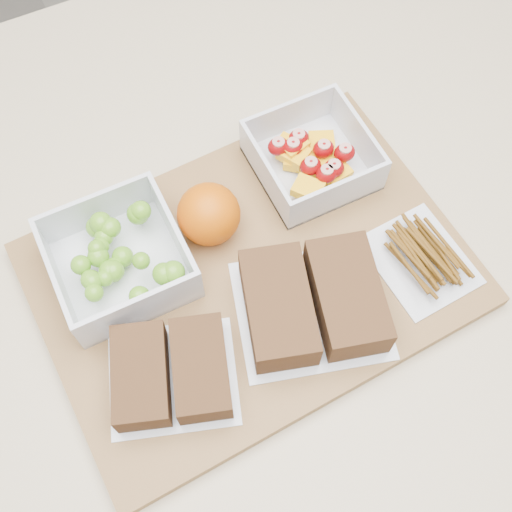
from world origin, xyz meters
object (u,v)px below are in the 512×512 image
object	(u,v)px
cutting_board	(252,274)
grape_container	(119,258)
orange	(209,214)
sandwich_bag_center	(313,302)
sandwich_bag_left	(171,372)
fruit_container	(312,159)
pretzel_bag	(422,256)

from	to	relation	value
cutting_board	grape_container	xyz separation A→B (m)	(-0.12, 0.06, 0.03)
orange	sandwich_bag_center	world-z (taller)	orange
sandwich_bag_left	sandwich_bag_center	size ratio (longest dim) A/B	0.83
fruit_container	pretzel_bag	xyz separation A→B (m)	(0.05, -0.15, -0.01)
orange	pretzel_bag	world-z (taller)	orange
cutting_board	fruit_container	world-z (taller)	fruit_container
grape_container	fruit_container	bearing A→B (deg)	5.85
grape_container	fruit_container	world-z (taller)	grape_container
grape_container	sandwich_bag_left	xyz separation A→B (m)	(0.00, -0.13, -0.01)
grape_container	sandwich_bag_left	bearing A→B (deg)	-89.42
grape_container	sandwich_bag_center	distance (m)	0.19
grape_container	pretzel_bag	size ratio (longest dim) A/B	1.13
orange	sandwich_bag_center	size ratio (longest dim) A/B	0.37
fruit_container	orange	world-z (taller)	orange
sandwich_bag_left	pretzel_bag	size ratio (longest dim) A/B	1.30
sandwich_bag_center	pretzel_bag	distance (m)	0.13
sandwich_bag_center	orange	bearing A→B (deg)	112.01
cutting_board	grape_container	world-z (taller)	grape_container
fruit_container	sandwich_bag_center	bearing A→B (deg)	-118.06
cutting_board	pretzel_bag	xyz separation A→B (m)	(0.16, -0.07, 0.02)
fruit_container	orange	distance (m)	0.13
fruit_container	pretzel_bag	size ratio (longest dim) A/B	1.04
fruit_container	sandwich_bag_center	world-z (taller)	fruit_container
sandwich_bag_left	sandwich_bag_center	world-z (taller)	sandwich_bag_center
fruit_container	pretzel_bag	bearing A→B (deg)	-72.58
fruit_container	pretzel_bag	distance (m)	0.16
grape_container	pretzel_bag	distance (m)	0.30
grape_container	pretzel_bag	xyz separation A→B (m)	(0.27, -0.13, -0.01)
grape_container	pretzel_bag	bearing A→B (deg)	-24.54
sandwich_bag_left	cutting_board	bearing A→B (deg)	30.41
sandwich_bag_center	pretzel_bag	xyz separation A→B (m)	(0.13, -0.00, -0.01)
cutting_board	grape_container	bearing A→B (deg)	149.81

